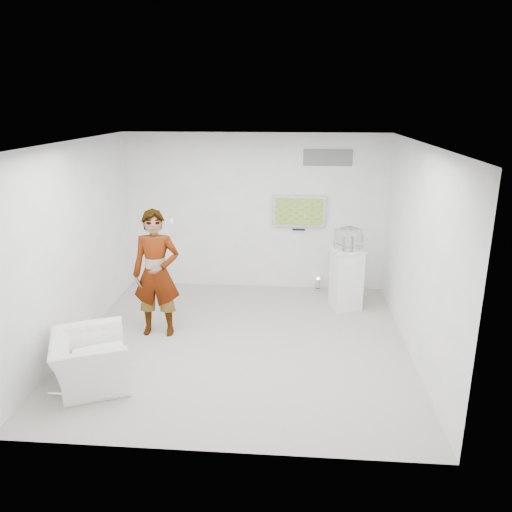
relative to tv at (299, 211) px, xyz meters
name	(u,v)px	position (x,y,z in m)	size (l,w,h in m)	color
room	(240,249)	(-0.85, -2.45, -0.05)	(5.01, 5.01, 3.00)	#B3ACA4
tv	(299,211)	(0.00, 0.00, 0.00)	(1.00, 0.08, 0.60)	#B9B9BD
logo_decal	(328,158)	(0.50, 0.04, 1.00)	(0.90, 0.02, 0.30)	slate
person	(156,274)	(-2.18, -2.20, -0.55)	(0.73, 0.48, 2.00)	white
armchair	(90,360)	(-2.67, -3.75, -1.21)	(1.05, 0.91, 0.68)	white
pedestal	(346,278)	(0.86, -0.91, -1.00)	(0.53, 0.53, 1.09)	white
floor_uplight	(318,284)	(0.40, -0.10, -1.42)	(0.16, 0.16, 0.26)	white
vitrine	(349,239)	(0.86, -0.91, -0.28)	(0.35, 0.35, 0.35)	white
console	(348,243)	(0.86, -0.91, -0.35)	(0.05, 0.16, 0.22)	white
wii_remote	(172,221)	(-1.94, -2.04, 0.25)	(0.04, 0.15, 0.04)	white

